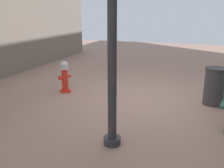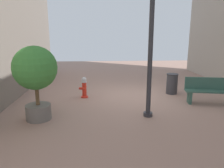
{
  "view_description": "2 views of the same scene",
  "coord_description": "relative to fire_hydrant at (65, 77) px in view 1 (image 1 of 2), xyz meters",
  "views": [
    {
      "loc": [
        -1.16,
        5.72,
        2.07
      ],
      "look_at": [
        0.47,
        1.12,
        0.65
      ],
      "focal_mm": 39.88,
      "sensor_mm": 36.0,
      "label": 1
    },
    {
      "loc": [
        1.58,
        8.52,
        2.5
      ],
      "look_at": [
        1.07,
        0.79,
        0.69
      ],
      "focal_mm": 34.41,
      "sensor_mm": 36.0,
      "label": 2
    }
  ],
  "objects": [
    {
      "name": "ground_plane",
      "position": [
        -2.15,
        -0.14,
        -0.42
      ],
      "size": [
        23.4,
        23.4,
        0.0
      ],
      "primitive_type": "plane",
      "color": "#9E7A6B"
    },
    {
      "name": "fire_hydrant",
      "position": [
        0.0,
        0.0,
        0.0
      ],
      "size": [
        0.37,
        0.4,
        0.83
      ],
      "color": "red",
      "rests_on": "ground_plane"
    },
    {
      "name": "trash_bin",
      "position": [
        -3.7,
        -0.32,
        0.02
      ],
      "size": [
        0.49,
        0.49,
        0.86
      ],
      "color": "#38383D",
      "rests_on": "ground_plane"
    }
  ]
}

